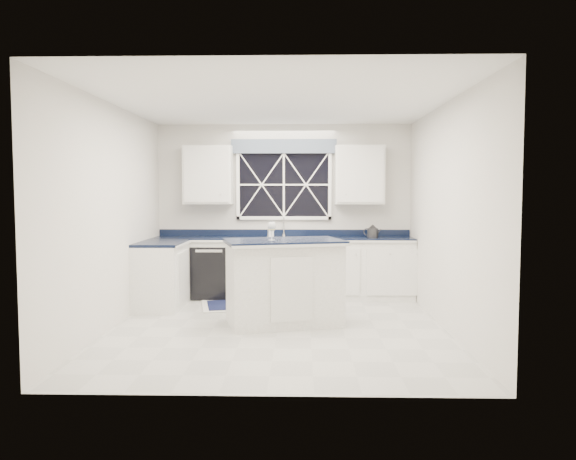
{
  "coord_description": "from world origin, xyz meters",
  "views": [
    {
      "loc": [
        0.29,
        -6.66,
        1.65
      ],
      "look_at": [
        0.11,
        0.4,
        1.16
      ],
      "focal_mm": 35.0,
      "sensor_mm": 36.0,
      "label": 1
    }
  ],
  "objects_px": {
    "soap_bottle": "(271,231)",
    "island": "(284,282)",
    "wine_glass": "(272,227)",
    "kettle": "(372,231)",
    "faucet": "(284,226)",
    "dishwasher": "(213,271)"
  },
  "relations": [
    {
      "from": "faucet",
      "to": "soap_bottle",
      "type": "xyz_separation_m",
      "value": [
        -0.2,
        -0.09,
        -0.07
      ]
    },
    {
      "from": "island",
      "to": "wine_glass",
      "type": "distance_m",
      "value": 0.71
    },
    {
      "from": "kettle",
      "to": "wine_glass",
      "type": "height_order",
      "value": "wine_glass"
    },
    {
      "from": "island",
      "to": "dishwasher",
      "type": "bearing_deg",
      "value": 108.95
    },
    {
      "from": "dishwasher",
      "to": "island",
      "type": "bearing_deg",
      "value": -56.03
    },
    {
      "from": "dishwasher",
      "to": "faucet",
      "type": "relative_size",
      "value": 2.72
    },
    {
      "from": "soap_bottle",
      "to": "wine_glass",
      "type": "bearing_deg",
      "value": -86.41
    },
    {
      "from": "island",
      "to": "wine_glass",
      "type": "height_order",
      "value": "wine_glass"
    },
    {
      "from": "faucet",
      "to": "kettle",
      "type": "xyz_separation_m",
      "value": [
        1.37,
        -0.16,
        -0.07
      ]
    },
    {
      "from": "wine_glass",
      "to": "faucet",
      "type": "bearing_deg",
      "value": 87.75
    },
    {
      "from": "kettle",
      "to": "soap_bottle",
      "type": "height_order",
      "value": "kettle"
    },
    {
      "from": "faucet",
      "to": "soap_bottle",
      "type": "relative_size",
      "value": 1.75
    },
    {
      "from": "soap_bottle",
      "to": "island",
      "type": "bearing_deg",
      "value": -81.74
    },
    {
      "from": "faucet",
      "to": "kettle",
      "type": "height_order",
      "value": "faucet"
    },
    {
      "from": "kettle",
      "to": "faucet",
      "type": "bearing_deg",
      "value": -165.05
    },
    {
      "from": "dishwasher",
      "to": "wine_glass",
      "type": "height_order",
      "value": "wine_glass"
    },
    {
      "from": "dishwasher",
      "to": "kettle",
      "type": "bearing_deg",
      "value": 0.8
    },
    {
      "from": "wine_glass",
      "to": "kettle",
      "type": "bearing_deg",
      "value": 52.02
    },
    {
      "from": "island",
      "to": "soap_bottle",
      "type": "distance_m",
      "value": 1.91
    },
    {
      "from": "island",
      "to": "wine_glass",
      "type": "relative_size",
      "value": 6.61
    },
    {
      "from": "island",
      "to": "soap_bottle",
      "type": "height_order",
      "value": "soap_bottle"
    },
    {
      "from": "kettle",
      "to": "wine_glass",
      "type": "xyz_separation_m",
      "value": [
        -1.45,
        -1.86,
        0.19
      ]
    }
  ]
}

